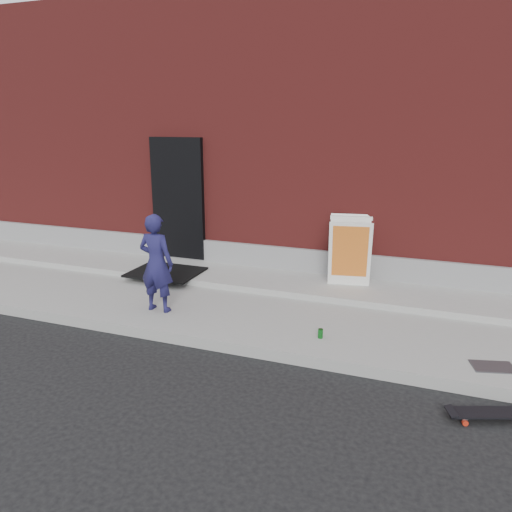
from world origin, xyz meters
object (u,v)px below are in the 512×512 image
at_px(child, 156,263).
at_px(soda_can, 320,334).
at_px(pizza_sign, 350,250).
at_px(skateboard, 491,413).

relative_size(child, soda_can, 11.84).
distance_m(child, pizza_sign, 3.08).
distance_m(pizza_sign, soda_can, 2.12).
bearing_deg(skateboard, child, 166.22).
relative_size(child, pizza_sign, 1.29).
height_order(pizza_sign, soda_can, pizza_sign).
distance_m(skateboard, pizza_sign, 3.64).
bearing_deg(pizza_sign, child, -141.51).
distance_m(child, soda_can, 2.52).
bearing_deg(soda_can, child, 177.26).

